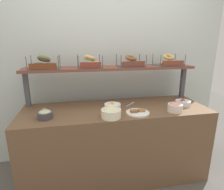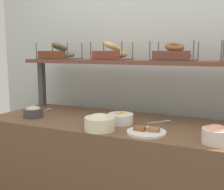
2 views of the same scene
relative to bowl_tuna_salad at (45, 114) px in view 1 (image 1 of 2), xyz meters
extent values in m
plane|color=#595651|center=(0.73, 0.14, -0.89)|extent=(8.00, 8.00, 0.00)
cube|color=silver|center=(0.73, 0.69, 0.31)|extent=(3.25, 0.06, 2.40)
cube|color=brown|center=(0.73, 0.14, -0.47)|extent=(2.05, 0.70, 0.85)
cube|color=#4C4C51|center=(-0.24, 0.41, 0.16)|extent=(0.05, 0.05, 0.40)
cube|color=#4C4C51|center=(1.70, 0.41, 0.16)|extent=(0.05, 0.05, 0.40)
cube|color=brown|center=(0.73, 0.41, 0.37)|extent=(2.01, 0.32, 0.03)
cylinder|color=#434046|center=(0.00, 0.00, -0.01)|extent=(0.15, 0.15, 0.07)
ellipsoid|color=beige|center=(0.00, 0.00, 0.02)|extent=(0.12, 0.12, 0.05)
cylinder|color=white|center=(0.68, 0.10, -0.01)|extent=(0.18, 0.18, 0.07)
sphere|color=orange|center=(0.69, 0.10, 0.02)|extent=(0.04, 0.04, 0.04)
sphere|color=orange|center=(0.65, 0.10, 0.02)|extent=(0.03, 0.03, 0.03)
sphere|color=gold|center=(0.69, 0.13, 0.02)|extent=(0.04, 0.04, 0.04)
sphere|color=orange|center=(0.68, 0.13, 0.02)|extent=(0.04, 0.04, 0.04)
sphere|color=orange|center=(0.68, 0.09, 0.02)|extent=(0.04, 0.04, 0.04)
cylinder|color=white|center=(1.52, 0.08, -0.01)|extent=(0.17, 0.17, 0.06)
sphere|color=#9A3A44|center=(1.51, 0.09, 0.01)|extent=(0.05, 0.05, 0.05)
sphere|color=#A33554|center=(1.53, 0.08, 0.01)|extent=(0.03, 0.03, 0.03)
sphere|color=#A7314C|center=(1.53, 0.11, 0.01)|extent=(0.04, 0.04, 0.04)
sphere|color=brown|center=(1.48, 0.07, 0.01)|extent=(0.04, 0.04, 0.04)
cylinder|color=silver|center=(1.32, -0.08, 0.00)|extent=(0.15, 0.15, 0.08)
ellipsoid|color=#F09686|center=(1.32, -0.08, 0.04)|extent=(0.12, 0.12, 0.06)
cylinder|color=#F1EBC4|center=(0.63, -0.11, 0.00)|extent=(0.20, 0.20, 0.08)
ellipsoid|color=beige|center=(0.63, -0.11, 0.04)|extent=(0.15, 0.15, 0.06)
cylinder|color=white|center=(0.92, -0.05, -0.03)|extent=(0.24, 0.24, 0.01)
cube|color=brown|center=(0.88, -0.05, -0.01)|extent=(0.07, 0.05, 0.02)
cube|color=#9E6A41|center=(0.96, -0.04, -0.01)|extent=(0.07, 0.05, 0.02)
cube|color=#B7B7BC|center=(-0.04, 0.17, -0.04)|extent=(0.02, 0.14, 0.01)
ellipsoid|color=#B7B7BC|center=(-0.05, 0.26, -0.03)|extent=(0.04, 0.03, 0.01)
cube|color=#B7B7BC|center=(0.91, 0.21, -0.04)|extent=(0.11, 0.11, 0.01)
ellipsoid|color=#B7B7BC|center=(0.97, 0.27, -0.03)|extent=(0.04, 0.03, 0.01)
cube|color=#4C4C51|center=(-0.02, 0.40, 0.39)|extent=(0.32, 0.24, 0.01)
cylinder|color=#4C4C51|center=(-0.18, 0.28, 0.46)|extent=(0.01, 0.01, 0.14)
cylinder|color=#4C4C51|center=(0.14, 0.28, 0.46)|extent=(0.01, 0.01, 0.14)
cylinder|color=#4C4C51|center=(-0.18, 0.51, 0.46)|extent=(0.01, 0.01, 0.14)
cylinder|color=#4C4C51|center=(0.14, 0.51, 0.46)|extent=(0.01, 0.01, 0.14)
cube|color=brown|center=(-0.02, 0.28, 0.43)|extent=(0.28, 0.01, 0.06)
torus|color=#746449|center=(-0.08, 0.37, 0.43)|extent=(0.18, 0.18, 0.06)
torus|color=#706457|center=(0.03, 0.43, 0.42)|extent=(0.19, 0.19, 0.05)
torus|color=olive|center=(-0.02, 0.40, 0.49)|extent=(0.19, 0.19, 0.09)
cube|color=#4C4C51|center=(0.48, 0.41, 0.39)|extent=(0.27, 0.24, 0.01)
cylinder|color=#4C4C51|center=(0.35, 0.29, 0.46)|extent=(0.01, 0.01, 0.14)
cylinder|color=#4C4C51|center=(0.61, 0.29, 0.46)|extent=(0.01, 0.01, 0.14)
cylinder|color=#4C4C51|center=(0.35, 0.52, 0.46)|extent=(0.01, 0.01, 0.14)
cylinder|color=#4C4C51|center=(0.61, 0.52, 0.46)|extent=(0.01, 0.01, 0.14)
cube|color=brown|center=(0.48, 0.29, 0.43)|extent=(0.23, 0.01, 0.06)
torus|color=tan|center=(0.43, 0.38, 0.42)|extent=(0.17, 0.17, 0.05)
torus|color=tan|center=(0.52, 0.45, 0.43)|extent=(0.20, 0.20, 0.06)
torus|color=#D9B46D|center=(0.48, 0.41, 0.49)|extent=(0.20, 0.20, 0.09)
cube|color=#4C4C51|center=(0.98, 0.41, 0.39)|extent=(0.31, 0.24, 0.01)
cylinder|color=#4C4C51|center=(0.82, 0.30, 0.46)|extent=(0.01, 0.01, 0.14)
cylinder|color=#4C4C51|center=(1.13, 0.30, 0.46)|extent=(0.01, 0.01, 0.14)
cylinder|color=#4C4C51|center=(0.82, 0.53, 0.46)|extent=(0.01, 0.01, 0.14)
cylinder|color=#4C4C51|center=(1.13, 0.53, 0.46)|extent=(0.01, 0.01, 0.14)
cube|color=brown|center=(0.98, 0.29, 0.43)|extent=(0.27, 0.01, 0.06)
torus|color=brown|center=(0.92, 0.38, 0.43)|extent=(0.18, 0.18, 0.06)
torus|color=brown|center=(1.02, 0.45, 0.42)|extent=(0.16, 0.16, 0.05)
torus|color=brown|center=(0.98, 0.41, 0.49)|extent=(0.19, 0.20, 0.08)
cube|color=#4C4C51|center=(1.46, 0.40, 0.39)|extent=(0.33, 0.24, 0.01)
cylinder|color=#4C4C51|center=(1.30, 0.29, 0.46)|extent=(0.01, 0.01, 0.14)
cylinder|color=#4C4C51|center=(1.62, 0.29, 0.46)|extent=(0.01, 0.01, 0.14)
cylinder|color=#4C4C51|center=(1.30, 0.52, 0.46)|extent=(0.01, 0.01, 0.14)
cylinder|color=#4C4C51|center=(1.62, 0.52, 0.46)|extent=(0.01, 0.01, 0.14)
cube|color=brown|center=(1.46, 0.28, 0.43)|extent=(0.28, 0.01, 0.06)
torus|color=tan|center=(1.40, 0.37, 0.42)|extent=(0.19, 0.19, 0.05)
torus|color=tan|center=(1.51, 0.44, 0.42)|extent=(0.20, 0.20, 0.05)
torus|color=tan|center=(1.46, 0.40, 0.49)|extent=(0.15, 0.16, 0.09)
camera|label=1|loc=(0.30, -1.76, 0.66)|focal=29.79mm
camera|label=2|loc=(1.41, -1.64, 0.45)|focal=44.58mm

